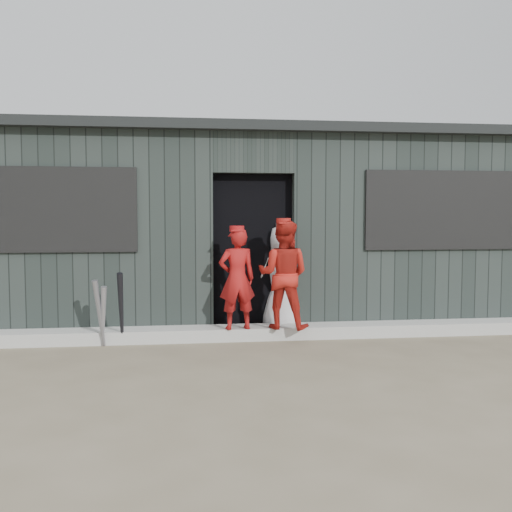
{
  "coord_description": "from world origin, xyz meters",
  "views": [
    {
      "loc": [
        -0.83,
        -4.92,
        1.47
      ],
      "look_at": [
        0.0,
        1.8,
        1.0
      ],
      "focal_mm": 40.0,
      "sensor_mm": 36.0,
      "label": 1
    }
  ],
  "objects": [
    {
      "name": "ground",
      "position": [
        0.0,
        0.0,
        0.0
      ],
      "size": [
        80.0,
        80.0,
        0.0
      ],
      "primitive_type": "plane",
      "color": "brown",
      "rests_on": "ground"
    },
    {
      "name": "curb",
      "position": [
        0.0,
        1.82,
        0.07
      ],
      "size": [
        8.0,
        0.36,
        0.15
      ],
      "primitive_type": "cube",
      "color": "#A3A39E",
      "rests_on": "ground"
    },
    {
      "name": "bat_left",
      "position": [
        -1.76,
        1.57,
        0.35
      ],
      "size": [
        0.13,
        0.24,
        0.7
      ],
      "primitive_type": "cone",
      "rotation": [
        0.23,
        0.0,
        0.31
      ],
      "color": "#95949C",
      "rests_on": "ground"
    },
    {
      "name": "bat_mid",
      "position": [
        -1.79,
        1.55,
        0.39
      ],
      "size": [
        0.16,
        0.25,
        0.78
      ],
      "primitive_type": "cone",
      "rotation": [
        0.22,
        0.0,
        -0.4
      ],
      "color": "gray",
      "rests_on": "ground"
    },
    {
      "name": "bat_right",
      "position": [
        -1.56,
        1.58,
        0.43
      ],
      "size": [
        0.08,
        0.31,
        0.85
      ],
      "primitive_type": "cone",
      "rotation": [
        0.28,
        0.0,
        0.03
      ],
      "color": "black",
      "rests_on": "ground"
    },
    {
      "name": "player_red_left",
      "position": [
        -0.24,
        1.68,
        0.74
      ],
      "size": [
        0.47,
        0.34,
        1.19
      ],
      "primitive_type": "imported",
      "rotation": [
        0.0,
        0.0,
        3.29
      ],
      "color": "maroon",
      "rests_on": "curb"
    },
    {
      "name": "player_red_right",
      "position": [
        0.31,
        1.66,
        0.79
      ],
      "size": [
        0.75,
        0.67,
        1.28
      ],
      "primitive_type": "imported",
      "rotation": [
        0.0,
        0.0,
        2.77
      ],
      "color": "#AC1D15",
      "rests_on": "curb"
    },
    {
      "name": "player_grey_back",
      "position": [
        0.38,
        2.14,
        0.68
      ],
      "size": [
        0.72,
        0.53,
        1.36
      ],
      "primitive_type": "imported",
      "rotation": [
        0.0,
        0.0,
        2.99
      ],
      "color": "silver",
      "rests_on": "ground"
    },
    {
      "name": "dugout",
      "position": [
        -0.0,
        3.5,
        1.29
      ],
      "size": [
        8.3,
        3.3,
        2.62
      ],
      "color": "black",
      "rests_on": "ground"
    }
  ]
}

